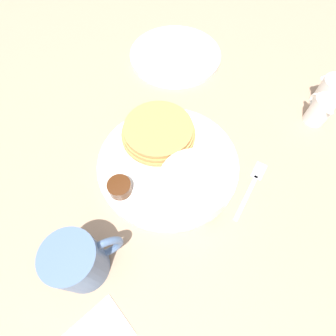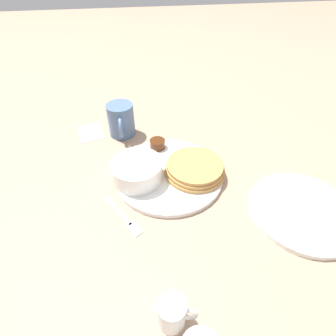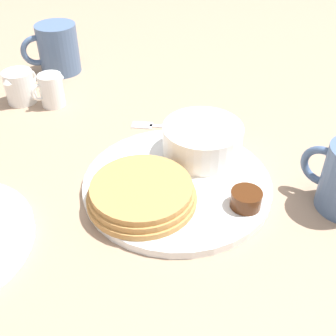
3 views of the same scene
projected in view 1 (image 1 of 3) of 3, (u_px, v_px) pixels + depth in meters
ground_plane at (168, 165)px, 0.51m from camera, size 4.00×4.00×0.00m
plate at (168, 163)px, 0.50m from camera, size 0.27×0.27×0.01m
pancake_stack at (158, 131)px, 0.51m from camera, size 0.15×0.15×0.03m
bowl at (194, 185)px, 0.44m from camera, size 0.12×0.12×0.05m
syrup_cup at (120, 187)px, 0.46m from camera, size 0.04×0.04×0.02m
butter_ramekin at (196, 205)px, 0.44m from camera, size 0.04×0.04×0.04m
coffee_mug at (79, 261)px, 0.37m from camera, size 0.11×0.08×0.09m
creamer_pitcher_near at (320, 110)px, 0.53m from camera, size 0.04×0.07×0.06m
creamer_pitcher_far at (331, 92)px, 0.56m from camera, size 0.05×0.08×0.06m
fork at (253, 183)px, 0.48m from camera, size 0.12×0.08×0.00m
far_plate at (175, 55)px, 0.65m from camera, size 0.23×0.23×0.01m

